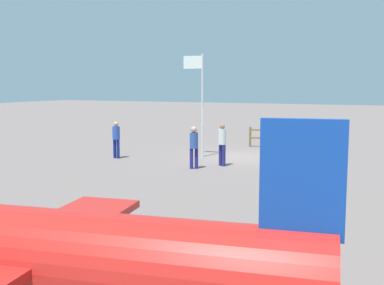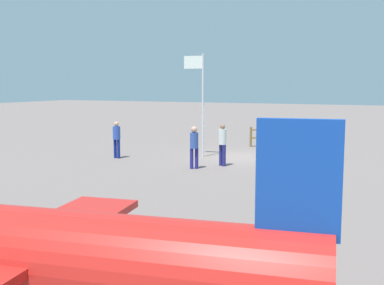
{
  "view_description": "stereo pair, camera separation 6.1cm",
  "coord_description": "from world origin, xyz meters",
  "px_view_note": "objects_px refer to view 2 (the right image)",
  "views": [
    {
      "loc": [
        -6.94,
        20.71,
        3.37
      ],
      "look_at": [
        -0.2,
        6.0,
        1.37
      ],
      "focal_mm": 44.27,
      "sensor_mm": 36.0,
      "label": 1
    },
    {
      "loc": [
        -7.0,
        20.68,
        3.37
      ],
      "look_at": [
        -0.2,
        6.0,
        1.37
      ],
      "focal_mm": 44.27,
      "sensor_mm": 36.0,
      "label": 2
    }
  ],
  "objects_px": {
    "luggage_cart": "(307,146)",
    "worker_trailing": "(194,144)",
    "worker_lead": "(223,142)",
    "airplane_near": "(3,257)",
    "flagpole": "(200,95)",
    "suitcase_maroon": "(309,138)",
    "worker_supervisor": "(117,137)",
    "suitcase_dark": "(278,150)"
  },
  "relations": [
    {
      "from": "flagpole",
      "to": "airplane_near",
      "type": "bearing_deg",
      "value": 104.72
    },
    {
      "from": "airplane_near",
      "to": "flagpole",
      "type": "relative_size",
      "value": 1.8
    },
    {
      "from": "suitcase_dark",
      "to": "flagpole",
      "type": "bearing_deg",
      "value": 41.09
    },
    {
      "from": "luggage_cart",
      "to": "airplane_near",
      "type": "height_order",
      "value": "airplane_near"
    },
    {
      "from": "luggage_cart",
      "to": "worker_lead",
      "type": "height_order",
      "value": "worker_lead"
    },
    {
      "from": "worker_lead",
      "to": "worker_trailing",
      "type": "distance_m",
      "value": 1.35
    },
    {
      "from": "suitcase_maroon",
      "to": "worker_lead",
      "type": "distance_m",
      "value": 5.0
    },
    {
      "from": "worker_lead",
      "to": "airplane_near",
      "type": "height_order",
      "value": "airplane_near"
    },
    {
      "from": "suitcase_dark",
      "to": "airplane_near",
      "type": "relative_size",
      "value": 0.06
    },
    {
      "from": "suitcase_dark",
      "to": "worker_supervisor",
      "type": "relative_size",
      "value": 0.31
    },
    {
      "from": "luggage_cart",
      "to": "suitcase_maroon",
      "type": "xyz_separation_m",
      "value": [
        -0.1,
        0.13,
        0.38
      ]
    },
    {
      "from": "suitcase_maroon",
      "to": "worker_supervisor",
      "type": "height_order",
      "value": "worker_supervisor"
    },
    {
      "from": "worker_lead",
      "to": "flagpole",
      "type": "bearing_deg",
      "value": -46.51
    },
    {
      "from": "worker_lead",
      "to": "airplane_near",
      "type": "distance_m",
      "value": 13.94
    },
    {
      "from": "worker_trailing",
      "to": "airplane_near",
      "type": "height_order",
      "value": "airplane_near"
    },
    {
      "from": "flagpole",
      "to": "suitcase_dark",
      "type": "bearing_deg",
      "value": -138.91
    },
    {
      "from": "worker_trailing",
      "to": "worker_supervisor",
      "type": "height_order",
      "value": "worker_trailing"
    },
    {
      "from": "suitcase_maroon",
      "to": "worker_trailing",
      "type": "distance_m",
      "value": 6.34
    },
    {
      "from": "worker_supervisor",
      "to": "worker_trailing",
      "type": "bearing_deg",
      "value": 167.14
    },
    {
      "from": "luggage_cart",
      "to": "suitcase_maroon",
      "type": "bearing_deg",
      "value": 127.65
    },
    {
      "from": "worker_trailing",
      "to": "flagpole",
      "type": "height_order",
      "value": "flagpole"
    },
    {
      "from": "worker_trailing",
      "to": "airplane_near",
      "type": "bearing_deg",
      "value": 103.55
    },
    {
      "from": "worker_trailing",
      "to": "suitcase_dark",
      "type": "bearing_deg",
      "value": -108.81
    },
    {
      "from": "worker_lead",
      "to": "worker_trailing",
      "type": "bearing_deg",
      "value": 53.89
    },
    {
      "from": "flagpole",
      "to": "worker_lead",
      "type": "bearing_deg",
      "value": 133.49
    },
    {
      "from": "worker_lead",
      "to": "worker_supervisor",
      "type": "distance_m",
      "value": 5.14
    },
    {
      "from": "suitcase_maroon",
      "to": "suitcase_dark",
      "type": "bearing_deg",
      "value": -14.72
    },
    {
      "from": "suitcase_dark",
      "to": "flagpole",
      "type": "distance_m",
      "value": 4.85
    },
    {
      "from": "worker_trailing",
      "to": "worker_lead",
      "type": "bearing_deg",
      "value": -126.11
    },
    {
      "from": "worker_lead",
      "to": "flagpole",
      "type": "distance_m",
      "value": 3.3
    },
    {
      "from": "luggage_cart",
      "to": "worker_trailing",
      "type": "bearing_deg",
      "value": 57.65
    },
    {
      "from": "luggage_cart",
      "to": "worker_lead",
      "type": "xyz_separation_m",
      "value": [
        2.63,
        4.32,
        0.52
      ]
    },
    {
      "from": "luggage_cart",
      "to": "flagpole",
      "type": "bearing_deg",
      "value": 27.53
    },
    {
      "from": "airplane_near",
      "to": "flagpole",
      "type": "xyz_separation_m",
      "value": [
        4.13,
        -15.73,
        1.73
      ]
    },
    {
      "from": "suitcase_dark",
      "to": "airplane_near",
      "type": "xyz_separation_m",
      "value": [
        -1.12,
        18.36,
        1.0
      ]
    },
    {
      "from": "suitcase_maroon",
      "to": "flagpole",
      "type": "relative_size",
      "value": 0.12
    },
    {
      "from": "suitcase_dark",
      "to": "worker_lead",
      "type": "height_order",
      "value": "worker_lead"
    },
    {
      "from": "suitcase_maroon",
      "to": "flagpole",
      "type": "height_order",
      "value": "flagpole"
    },
    {
      "from": "airplane_near",
      "to": "worker_lead",
      "type": "bearing_deg",
      "value": -80.67
    },
    {
      "from": "flagpole",
      "to": "worker_supervisor",
      "type": "bearing_deg",
      "value": 32.3
    },
    {
      "from": "worker_supervisor",
      "to": "worker_lead",
      "type": "bearing_deg",
      "value": -178.94
    },
    {
      "from": "flagpole",
      "to": "luggage_cart",
      "type": "bearing_deg",
      "value": -152.47
    }
  ]
}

